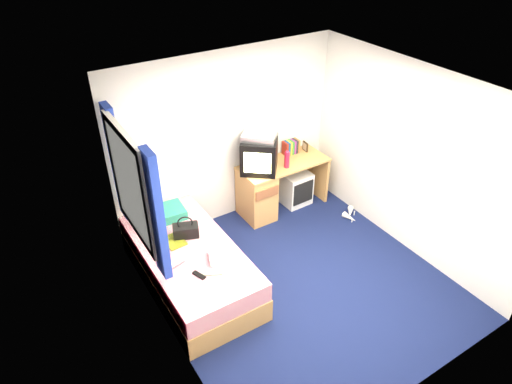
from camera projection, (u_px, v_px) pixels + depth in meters
ground at (300, 282)px, 5.51m from camera, size 3.40×3.40×0.00m
room_shell at (307, 181)px, 4.71m from camera, size 3.40×3.40×3.40m
bed at (190, 266)px, 5.36m from camera, size 1.01×2.00×0.54m
pillow at (162, 214)px, 5.65m from camera, size 0.57×0.39×0.12m
desk at (266, 188)px, 6.50m from camera, size 1.30×0.55×0.75m
storage_cube at (295, 187)px, 6.81m from camera, size 0.41×0.41×0.50m
crt_tv at (259, 155)px, 6.13m from camera, size 0.64×0.64×0.47m
vcr at (259, 136)px, 5.98m from camera, size 0.53×0.53×0.08m
book_row at (291, 147)px, 6.61m from camera, size 0.24×0.13×0.20m
picture_frame at (305, 146)px, 6.69m from camera, size 0.03×0.12×0.14m
pink_water_bottle at (287, 160)px, 6.26m from camera, size 0.08×0.08×0.23m
aerosol_can at (270, 157)px, 6.36m from camera, size 0.06×0.06×0.19m
handbag at (186, 230)px, 5.35m from camera, size 0.34×0.26×0.28m
towel at (222, 255)px, 5.03m from camera, size 0.35×0.32×0.09m
magazine at (174, 241)px, 5.30m from camera, size 0.23×0.29×0.01m
water_bottle at (176, 262)px, 4.96m from camera, size 0.21×0.12×0.07m
colour_swatch_fan at (212, 273)px, 4.86m from camera, size 0.22×0.15×0.01m
remote_control at (199, 275)px, 4.83m from camera, size 0.10×0.17×0.02m
window_assembly at (133, 187)px, 4.67m from camera, size 0.11×1.42×1.40m
white_heels at (350, 215)px, 6.59m from camera, size 0.26×0.32×0.09m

